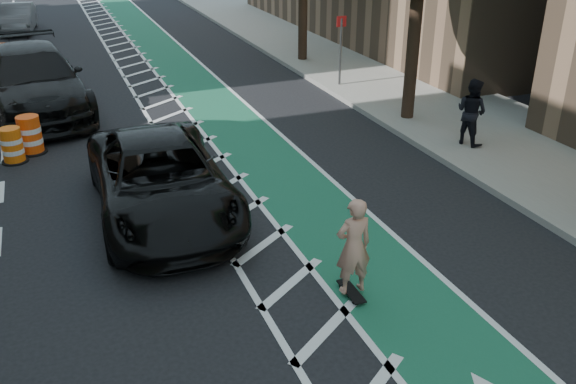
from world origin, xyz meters
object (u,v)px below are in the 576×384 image
skateboarder (354,246)px  suv_near (161,180)px  suv_far (34,81)px  barrel_a (12,146)px

skateboarder → suv_near: (-2.30, 4.07, -0.16)m
suv_far → barrel_a: suv_far is taller
suv_near → barrel_a: bearing=126.0°
barrel_a → suv_near: bearing=-55.3°
suv_near → barrel_a: 5.13m
barrel_a → skateboarder: bearing=-57.8°
suv_far → barrel_a: bearing=-104.9°
suv_far → barrel_a: size_ratio=7.63×
skateboarder → barrel_a: bearing=-56.8°
suv_near → barrel_a: (-2.91, 4.21, -0.36)m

